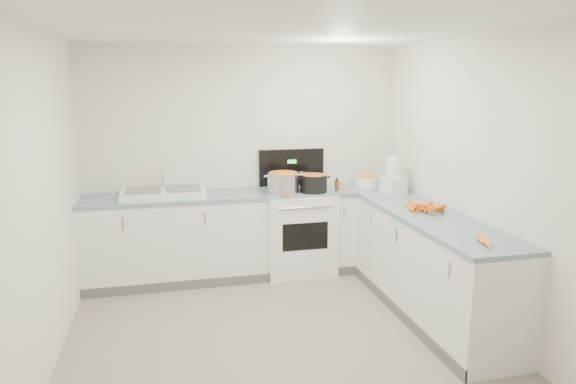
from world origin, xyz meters
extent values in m
cube|color=white|center=(0.00, 1.70, 0.45)|extent=(3.50, 0.60, 0.90)
cube|color=#6E8F9D|center=(0.00, 1.70, 0.92)|extent=(3.50, 0.62, 0.04)
cube|color=white|center=(1.45, 0.30, 0.45)|extent=(0.60, 2.20, 0.90)
cube|color=#6E8F9D|center=(1.45, 0.30, 0.92)|extent=(0.62, 2.20, 0.04)
cube|color=white|center=(0.55, 1.68, 0.45)|extent=(0.76, 0.65, 0.90)
cube|color=black|center=(0.55, 1.98, 1.15)|extent=(0.76, 0.05, 0.42)
cube|color=white|center=(-0.90, 1.70, 0.97)|extent=(0.86, 0.52, 0.07)
cube|color=slate|center=(-1.10, 1.70, 1.01)|extent=(0.36, 0.42, 0.01)
cube|color=slate|center=(-0.70, 1.70, 1.01)|extent=(0.36, 0.42, 0.01)
cylinder|color=silver|center=(-0.90, 1.92, 1.13)|extent=(0.03, 0.03, 0.24)
cylinder|color=silver|center=(0.35, 1.55, 1.04)|extent=(0.37, 0.37, 0.25)
cylinder|color=black|center=(0.69, 1.54, 1.02)|extent=(0.33, 0.33, 0.21)
cylinder|color=#AD7A47|center=(0.69, 1.54, 1.14)|extent=(0.24, 0.31, 0.02)
cylinder|color=white|center=(1.35, 1.66, 1.00)|extent=(0.31, 0.31, 0.13)
cylinder|color=#593319|center=(0.96, 1.55, 1.00)|extent=(0.05, 0.05, 0.12)
cylinder|color=#E5B266|center=(1.04, 1.54, 0.99)|extent=(0.05, 0.05, 0.09)
cube|color=white|center=(1.52, 1.30, 1.03)|extent=(0.23, 0.27, 0.18)
cylinder|color=silver|center=(1.52, 1.30, 1.21)|extent=(0.19, 0.19, 0.19)
cylinder|color=white|center=(1.52, 1.30, 1.32)|extent=(0.11, 0.11, 0.04)
cone|color=orange|center=(1.34, 0.50, 0.96)|extent=(0.10, 0.22, 0.04)
cone|color=orange|center=(1.42, 0.47, 0.96)|extent=(0.15, 0.14, 0.04)
cone|color=orange|center=(1.40, 0.48, 0.96)|extent=(0.17, 0.17, 0.04)
cone|color=orange|center=(1.47, 0.50, 0.96)|extent=(0.17, 0.12, 0.04)
cone|color=orange|center=(1.47, 0.47, 0.97)|extent=(0.12, 0.20, 0.05)
cone|color=orange|center=(1.45, 0.52, 0.97)|extent=(0.20, 0.11, 0.05)
cone|color=orange|center=(1.52, 0.41, 0.96)|extent=(0.18, 0.13, 0.05)
cone|color=orange|center=(1.40, 0.53, 0.96)|extent=(0.18, 0.08, 0.04)
cone|color=orange|center=(1.45, 0.42, 0.96)|extent=(0.17, 0.17, 0.04)
cone|color=orange|center=(1.37, 0.60, 0.96)|extent=(0.11, 0.20, 0.05)
cone|color=orange|center=(1.47, 0.61, 0.96)|extent=(0.16, 0.19, 0.04)
cone|color=orange|center=(1.46, 0.47, 1.00)|extent=(0.19, 0.15, 0.04)
cone|color=orange|center=(1.44, 0.51, 0.98)|extent=(0.08, 0.18, 0.04)
cone|color=orange|center=(1.44, 0.37, 0.99)|extent=(0.12, 0.18, 0.05)
cone|color=orange|center=(1.51, 0.33, 1.00)|extent=(0.20, 0.14, 0.05)
cone|color=orange|center=(1.40, 0.61, 0.98)|extent=(0.10, 0.22, 0.04)
cone|color=orange|center=(1.45, 0.45, 1.00)|extent=(0.17, 0.15, 0.04)
cone|color=orange|center=(1.54, 0.46, 0.99)|extent=(0.07, 0.20, 0.05)
cone|color=orange|center=(1.47, 0.44, 0.98)|extent=(0.21, 0.17, 0.05)
cone|color=orange|center=(1.38, -0.60, 0.96)|extent=(0.10, 0.19, 0.04)
cone|color=orange|center=(1.42, -0.54, 0.96)|extent=(0.09, 0.19, 0.04)
cone|color=orange|center=(1.40, -0.48, 0.96)|extent=(0.10, 0.17, 0.04)
cone|color=orange|center=(1.46, -0.42, 0.96)|extent=(0.10, 0.18, 0.04)
cube|color=tan|center=(-1.21, 1.64, 1.02)|extent=(0.01, 0.04, 0.00)
cube|color=tan|center=(-1.11, 1.64, 1.02)|extent=(0.01, 0.04, 0.00)
cube|color=tan|center=(-1.01, 1.80, 1.01)|extent=(0.02, 0.04, 0.00)
cube|color=tan|center=(-1.15, 1.77, 1.02)|extent=(0.03, 0.03, 0.00)
cube|color=tan|center=(-1.13, 1.69, 1.01)|extent=(0.04, 0.01, 0.00)
cube|color=tan|center=(-1.19, 1.65, 1.02)|extent=(0.03, 0.03, 0.00)
cube|color=tan|center=(-1.02, 1.72, 1.02)|extent=(0.02, 0.05, 0.00)
cube|color=tan|center=(-1.07, 1.78, 1.01)|extent=(0.03, 0.02, 0.00)
cube|color=tan|center=(-1.13, 1.74, 1.02)|extent=(0.02, 0.04, 0.00)
cube|color=tan|center=(-1.09, 1.65, 1.01)|extent=(0.02, 0.05, 0.00)
camera|label=1|loc=(-0.85, -3.71, 2.10)|focal=32.00mm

